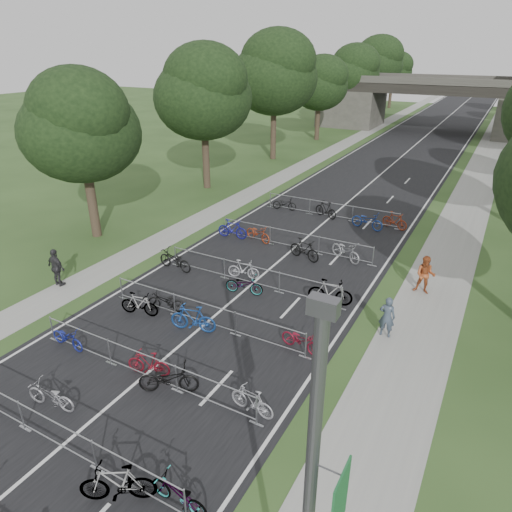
{
  "coord_description": "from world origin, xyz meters",
  "views": [
    {
      "loc": [
        9.73,
        -2.14,
        10.71
      ],
      "look_at": [
        -0.28,
        16.02,
        1.1
      ],
      "focal_mm": 32.0,
      "sensor_mm": 36.0,
      "label": 1
    }
  ],
  "objects_px": {
    "overpass_bridge": "(435,104)",
    "pedestrian_b": "(425,275)",
    "pedestrian_c": "(56,268)",
    "pedestrian_a": "(387,317)"
  },
  "relations": [
    {
      "from": "overpass_bridge",
      "to": "pedestrian_b",
      "type": "height_order",
      "value": "overpass_bridge"
    },
    {
      "from": "overpass_bridge",
      "to": "pedestrian_c",
      "type": "bearing_deg",
      "value": -98.55
    },
    {
      "from": "pedestrian_a",
      "to": "pedestrian_b",
      "type": "distance_m",
      "value": 4.44
    },
    {
      "from": "pedestrian_b",
      "to": "pedestrian_c",
      "type": "distance_m",
      "value": 17.56
    },
    {
      "from": "pedestrian_b",
      "to": "pedestrian_c",
      "type": "bearing_deg",
      "value": -155.35
    },
    {
      "from": "pedestrian_b",
      "to": "pedestrian_c",
      "type": "xyz_separation_m",
      "value": [
        -15.72,
        -7.83,
        0.03
      ]
    },
    {
      "from": "pedestrian_a",
      "to": "pedestrian_c",
      "type": "xyz_separation_m",
      "value": [
        -15.05,
        -3.45,
        0.08
      ]
    },
    {
      "from": "overpass_bridge",
      "to": "pedestrian_c",
      "type": "height_order",
      "value": "overpass_bridge"
    },
    {
      "from": "overpass_bridge",
      "to": "pedestrian_a",
      "type": "distance_m",
      "value": 51.63
    },
    {
      "from": "overpass_bridge",
      "to": "pedestrian_b",
      "type": "distance_m",
      "value": 47.39
    }
  ]
}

